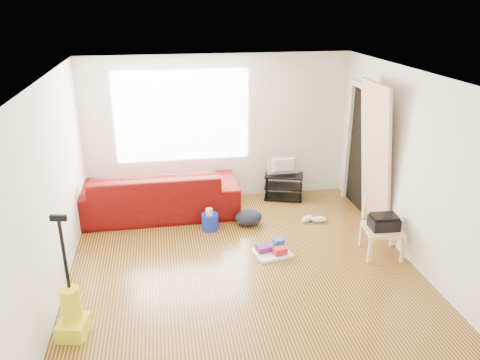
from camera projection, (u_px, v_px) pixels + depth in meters
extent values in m
cube|color=#44260D|center=(244.00, 271.00, 6.11)|extent=(4.50, 5.00, 0.01)
cube|color=white|center=(245.00, 78.00, 5.20)|extent=(4.50, 5.00, 0.01)
cube|color=white|center=(218.00, 129.00, 7.95)|extent=(4.50, 0.01, 2.50)
cube|color=white|center=(307.00, 309.00, 3.36)|extent=(4.50, 0.01, 2.50)
cube|color=white|center=(50.00, 195.00, 5.29)|extent=(0.01, 5.00, 2.50)
cube|color=white|center=(417.00, 172.00, 6.01)|extent=(0.01, 5.00, 2.50)
cube|color=white|center=(182.00, 116.00, 7.74)|extent=(2.20, 0.01, 1.50)
cube|color=silver|center=(370.00, 159.00, 7.24)|extent=(0.06, 0.08, 2.00)
cube|color=silver|center=(348.00, 143.00, 8.07)|extent=(0.06, 0.08, 2.00)
cube|color=silver|center=(365.00, 87.00, 7.27)|extent=(0.06, 0.98, 0.08)
cube|color=black|center=(361.00, 150.00, 7.66)|extent=(0.01, 0.86, 1.98)
imported|color=#500204|center=(158.00, 214.00, 7.72)|extent=(2.63, 1.03, 0.77)
cube|color=black|center=(283.00, 197.00, 8.31)|extent=(0.74, 0.56, 0.02)
cube|color=black|center=(284.00, 186.00, 8.24)|extent=(0.74, 0.56, 0.02)
cube|color=black|center=(284.00, 175.00, 8.16)|extent=(0.74, 0.56, 0.02)
cylinder|color=black|center=(266.00, 189.00, 8.13)|extent=(0.02, 0.02, 0.45)
cylinder|color=black|center=(267.00, 182.00, 8.42)|extent=(0.02, 0.02, 0.45)
cylinder|color=black|center=(301.00, 191.00, 8.05)|extent=(0.02, 0.02, 0.45)
cylinder|color=black|center=(301.00, 184.00, 8.35)|extent=(0.02, 0.02, 0.45)
imported|color=black|center=(284.00, 166.00, 8.10)|extent=(0.58, 0.08, 0.33)
cube|color=beige|center=(383.00, 230.00, 6.39)|extent=(0.56, 0.56, 0.04)
cube|color=beige|center=(370.00, 251.00, 6.25)|extent=(0.04, 0.04, 0.36)
cube|color=beige|center=(361.00, 235.00, 6.67)|extent=(0.04, 0.04, 0.36)
cube|color=beige|center=(403.00, 250.00, 6.26)|extent=(0.04, 0.04, 0.36)
cube|color=beige|center=(392.00, 235.00, 6.67)|extent=(0.04, 0.04, 0.36)
cube|color=black|center=(384.00, 223.00, 6.35)|extent=(0.39, 0.31, 0.16)
cube|color=black|center=(385.00, 216.00, 6.32)|extent=(0.35, 0.27, 0.04)
cylinder|color=#1529B1|center=(210.00, 229.00, 7.22)|extent=(0.33, 0.33, 0.26)
cylinder|color=silver|center=(209.00, 219.00, 7.13)|extent=(0.11, 0.11, 0.10)
cube|color=white|center=(272.00, 253.00, 6.51)|extent=(0.56, 0.48, 0.04)
cube|color=red|center=(280.00, 251.00, 6.43)|extent=(0.20, 0.15, 0.10)
cube|color=#581A63|center=(264.00, 248.00, 6.52)|extent=(0.24, 0.19, 0.08)
cube|color=blue|center=(279.00, 243.00, 6.58)|extent=(0.16, 0.14, 0.14)
ellipsoid|color=black|center=(248.00, 224.00, 7.37)|extent=(0.51, 0.45, 0.24)
ellipsoid|color=white|center=(307.00, 219.00, 7.44)|extent=(0.26, 0.21, 0.10)
ellipsoid|color=white|center=(319.00, 219.00, 7.42)|extent=(0.25, 0.12, 0.10)
cube|color=yellow|center=(74.00, 327.00, 4.93)|extent=(0.35, 0.38, 0.18)
cylinder|color=yellow|center=(71.00, 303.00, 4.88)|extent=(0.20, 0.20, 0.36)
cylinder|color=black|center=(64.00, 255.00, 4.70)|extent=(0.04, 0.04, 0.77)
cube|color=black|center=(58.00, 218.00, 4.55)|extent=(0.17, 0.07, 0.06)
cube|color=tan|center=(368.00, 227.00, 7.30)|extent=(0.28, 0.90, 2.25)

